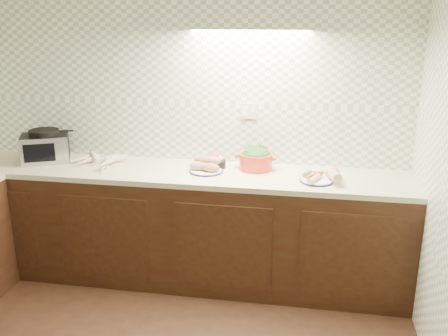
% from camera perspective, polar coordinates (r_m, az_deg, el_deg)
% --- Properties ---
extents(room, '(3.60, 3.60, 2.60)m').
position_cam_1_polar(room, '(2.28, -16.87, 5.72)').
color(room, black).
rests_on(room, ground).
extents(counter, '(3.60, 3.60, 0.90)m').
position_cam_1_polar(counter, '(3.56, -20.28, -10.59)').
color(counter, black).
rests_on(counter, ground).
extents(toaster_oven, '(0.44, 0.41, 0.26)m').
position_cam_1_polar(toaster_oven, '(4.25, -19.75, 2.32)').
color(toaster_oven, black).
rests_on(toaster_oven, counter).
extents(parsnip_pile, '(0.37, 0.39, 0.07)m').
position_cam_1_polar(parsnip_pile, '(4.02, -14.28, 0.66)').
color(parsnip_pile, beige).
rests_on(parsnip_pile, counter).
extents(sweet_potato_plate, '(0.26, 0.25, 0.12)m').
position_cam_1_polar(sweet_potato_plate, '(3.75, -2.02, 0.23)').
color(sweet_potato_plate, '#1A1C45').
rests_on(sweet_potato_plate, counter).
extents(onion_bowl, '(0.16, 0.16, 0.12)m').
position_cam_1_polar(onion_bowl, '(3.85, -1.00, 0.70)').
color(onion_bowl, black).
rests_on(onion_bowl, counter).
extents(dutch_oven, '(0.32, 0.27, 0.18)m').
position_cam_1_polar(dutch_oven, '(3.80, 3.66, 1.08)').
color(dutch_oven, red).
rests_on(dutch_oven, counter).
extents(veg_plate, '(0.30, 0.28, 0.11)m').
position_cam_1_polar(veg_plate, '(3.61, 11.23, -0.87)').
color(veg_plate, '#1A1C45').
rests_on(veg_plate, counter).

